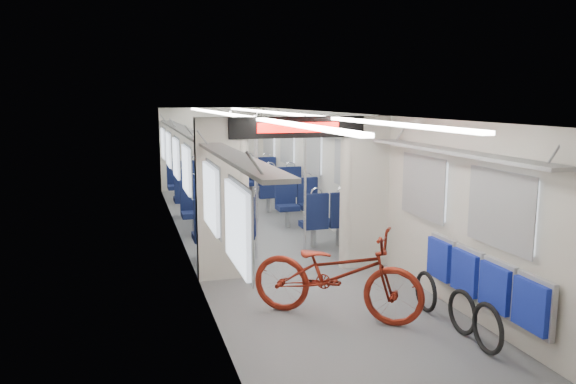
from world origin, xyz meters
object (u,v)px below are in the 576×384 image
Objects in this scene: flip_bench at (482,279)px; bike_hoop_a at (487,331)px; bike_hoop_b at (462,314)px; seat_bay_near_right at (311,208)px; seat_bay_far_left at (191,185)px; stanchion_near_right at (305,187)px; bicycle at (336,273)px; seat_bay_near_left at (214,214)px; stanchion_far_left at (231,167)px; seat_bay_far_right at (268,181)px; bike_hoop_c at (426,294)px; stanchion_near_left at (256,188)px; stanchion_far_right at (257,167)px.

flip_bench reaches higher than bike_hoop_a.
bike_hoop_b is 0.25× the size of seat_bay_near_right.
seat_bay_far_left is 0.97× the size of stanchion_near_right.
seat_bay_far_left is (-0.87, 7.06, 0.02)m from bicycle.
stanchion_far_left is at bearing 70.83° from seat_bay_near_left.
bike_hoop_b is 0.22× the size of seat_bay_near_left.
bike_hoop_b is at bearing 86.39° from bike_hoop_a.
seat_bay_far_right is at bearing 28.07° from bicycle.
bike_hoop_c is 2.94m from stanchion_near_right.
bicycle is 2.76m from stanchion_near_left.
stanchion_near_right is (0.79, -0.09, 0.00)m from stanchion_near_left.
seat_bay_near_left is 1.89m from seat_bay_near_right.
stanchion_far_right is at bearing 98.09° from bike_hoop_c.
seat_bay_near_right is at bearing 42.11° from stanchion_near_left.
bike_hoop_b is 1.00× the size of bike_hoop_c.
bicycle is at bearing -104.46° from seat_bay_near_right.
stanchion_near_left is (-1.34, -4.49, 0.58)m from seat_bay_far_right.
flip_bench is at bearing -73.84° from stanchion_near_right.
bike_hoop_b is at bearing -78.27° from stanchion_near_right.
bike_hoop_a is 8.62m from seat_bay_far_left.
bike_hoop_c is 4.03m from seat_bay_near_right.
stanchion_far_left reaches higher than seat_bay_far_right.
stanchion_near_left is at bearing 113.21° from bike_hoop_b.
bike_hoop_a is 0.23× the size of seat_bay_far_right.
bicycle is at bearing 144.54° from bike_hoop_b.
stanchion_near_right is (-0.97, 3.35, 0.57)m from flip_bench.
seat_bay_near_left is at bearing -172.52° from seat_bay_near_right.
stanchion_far_left is (-1.19, -1.57, 0.58)m from seat_bay_far_right.
stanchion_near_right is at bearing 99.85° from bike_hoop_a.
stanchion_far_left is at bearing 124.94° from seat_bay_near_right.
seat_bay_near_right is 2.17m from stanchion_far_left.
stanchion_far_left is (0.68, -1.47, 0.59)m from seat_bay_far_left.
seat_bay_near_left is (-2.03, 4.47, 0.34)m from bike_hoop_b.
bike_hoop_a is 4.35m from stanchion_near_left.
flip_bench is at bearing 61.86° from bike_hoop_a.
stanchion_near_right is at bearing -38.75° from seat_bay_near_left.
stanchion_near_right and stanchion_far_left have the same top height.
bicycle is 3.83× the size of bike_hoop_a.
seat_bay_far_left is at bearing 96.83° from stanchion_near_left.
stanchion_far_left is (0.15, 2.92, 0.00)m from stanchion_near_left.
stanchion_far_right reaches higher than bike_hoop_a.
flip_bench is 6.59m from stanchion_far_left.
stanchion_far_right is (0.52, -0.18, 0.00)m from stanchion_far_left.
stanchion_near_right reaches higher than bicycle.
seat_bay_far_right is 0.99× the size of stanchion_near_right.
stanchion_far_left is at bearing 104.21° from flip_bench.
stanchion_near_left is 2.82m from stanchion_far_right.
stanchion_far_right is at bearing -54.09° from seat_bay_far_left.
seat_bay_near_left is (-0.87, 3.64, 0.03)m from bicycle.
bicycle is 1.03× the size of seat_bay_near_right.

